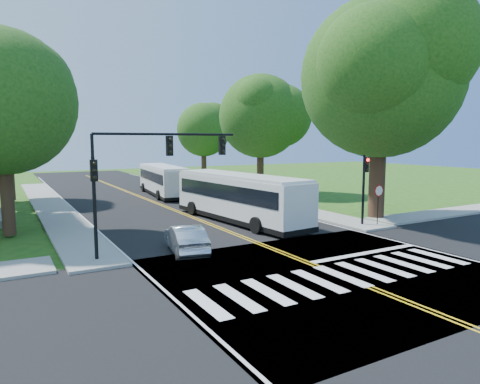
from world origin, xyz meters
TOP-DOWN VIEW (x-y plane):
  - ground at (0.00, 0.00)m, footprint 140.00×140.00m
  - road at (0.00, 18.00)m, footprint 14.00×96.00m
  - cross_road at (0.00, 0.00)m, footprint 60.00×12.00m
  - center_line at (0.00, 22.00)m, footprint 0.36×70.00m
  - edge_line_w at (-6.80, 22.00)m, footprint 0.12×70.00m
  - edge_line_e at (6.80, 22.00)m, footprint 0.12×70.00m
  - crosswalk at (0.00, -0.50)m, footprint 12.60×3.00m
  - stop_bar at (3.50, 1.60)m, footprint 6.60×0.40m
  - sidewalk_nw at (-8.30, 25.00)m, footprint 2.60×40.00m
  - sidewalk_ne at (8.30, 25.00)m, footprint 2.60×40.00m
  - sidewalk_xe at (20.00, 6.80)m, footprint 20.00×2.60m
  - tree_ne_big at (11.00, 8.00)m, footprint 10.80×10.80m
  - tree_west_near at (-11.50, 14.00)m, footprint 8.00×8.00m
  - tree_west_far at (-11.00, 30.00)m, footprint 7.60×7.60m
  - tree_east_mid at (11.50, 24.00)m, footprint 8.40×8.40m
  - tree_east_far at (12.50, 40.00)m, footprint 7.20×7.20m
  - signal_nw at (-5.86, 6.43)m, footprint 7.15×0.46m
  - signal_ne at (8.20, 6.44)m, footprint 0.30×0.46m
  - stop_sign at (9.00, 5.98)m, footprint 0.76×0.08m
  - bus_lead at (2.12, 11.82)m, footprint 3.90×12.55m
  - bus_follow at (2.38, 27.78)m, footprint 3.63×11.58m
  - hatchback at (-4.09, 5.99)m, footprint 2.19×4.37m
  - suv at (5.33, 13.52)m, footprint 3.65×5.21m
  - dark_sedan at (5.00, 19.87)m, footprint 3.16×4.69m

SIDE VIEW (x-z plane):
  - ground at x=0.00m, z-range 0.00..0.00m
  - road at x=0.00m, z-range 0.00..0.01m
  - cross_road at x=0.00m, z-range 0.00..0.01m
  - center_line at x=0.00m, z-range 0.01..0.02m
  - edge_line_w at x=-6.80m, z-range 0.01..0.02m
  - edge_line_e at x=6.80m, z-range 0.01..0.02m
  - crosswalk at x=0.00m, z-range 0.01..0.02m
  - stop_bar at x=3.50m, z-range 0.01..0.02m
  - sidewalk_nw at x=-8.30m, z-range 0.00..0.15m
  - sidewalk_ne at x=8.30m, z-range 0.00..0.15m
  - sidewalk_xe at x=20.00m, z-range 0.00..0.15m
  - dark_sedan at x=5.00m, z-range 0.01..1.27m
  - suv at x=5.33m, z-range 0.01..1.33m
  - hatchback at x=-4.09m, z-range 0.01..1.39m
  - bus_follow at x=2.38m, z-range 0.09..3.04m
  - bus_lead at x=2.12m, z-range 0.10..3.29m
  - stop_sign at x=9.00m, z-range 0.77..3.30m
  - signal_ne at x=8.20m, z-range 0.76..5.16m
  - signal_nw at x=-5.86m, z-range 1.55..7.21m
  - tree_east_far at x=12.50m, z-range 1.69..12.03m
  - tree_west_far at x=-11.00m, z-range 1.66..12.33m
  - tree_west_near at x=-11.50m, z-range 1.83..13.23m
  - tree_east_mid at x=11.50m, z-range 1.89..13.82m
  - tree_ne_big at x=11.00m, z-range 2.17..17.08m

